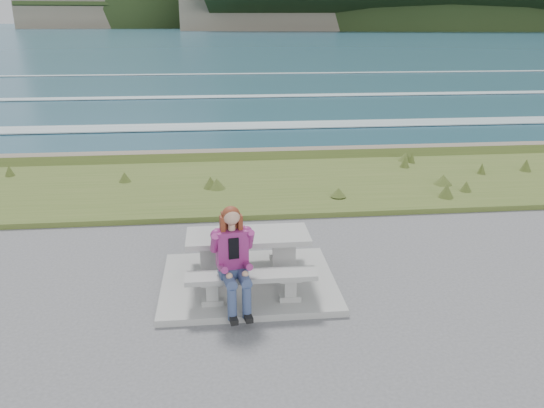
% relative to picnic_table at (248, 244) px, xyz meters
% --- Properties ---
extents(concrete_slab, '(2.60, 2.10, 0.10)m').
position_rel_picnic_table_xyz_m(concrete_slab, '(-0.00, 0.00, -0.63)').
color(concrete_slab, '#979792').
rests_on(concrete_slab, ground).
extents(picnic_table, '(1.80, 0.75, 0.75)m').
position_rel_picnic_table_xyz_m(picnic_table, '(0.00, 0.00, 0.00)').
color(picnic_table, '#979792').
rests_on(picnic_table, concrete_slab).
extents(bench_landward, '(1.80, 0.35, 0.45)m').
position_rel_picnic_table_xyz_m(bench_landward, '(0.00, -0.70, -0.23)').
color(bench_landward, '#979792').
rests_on(bench_landward, concrete_slab).
extents(bench_seaward, '(1.80, 0.35, 0.45)m').
position_rel_picnic_table_xyz_m(bench_seaward, '(0.00, 0.70, -0.23)').
color(bench_seaward, '#979792').
rests_on(bench_seaward, concrete_slab).
extents(grass_verge, '(160.00, 4.50, 0.22)m').
position_rel_picnic_table_xyz_m(grass_verge, '(-0.00, 5.00, -0.68)').
color(grass_verge, '#40541F').
rests_on(grass_verge, ground).
extents(shore_drop, '(160.00, 0.80, 2.20)m').
position_rel_picnic_table_xyz_m(shore_drop, '(-0.00, 7.90, -0.68)').
color(shore_drop, brown).
rests_on(shore_drop, ground).
extents(ocean, '(1600.00, 1600.00, 0.09)m').
position_rel_picnic_table_xyz_m(ocean, '(-0.00, 25.09, -2.42)').
color(ocean, navy).
rests_on(ocean, ground).
extents(headland_range, '(729.83, 363.95, 228.34)m').
position_rel_picnic_table_xyz_m(headland_range, '(190.19, 398.16, 9.28)').
color(headland_range, brown).
rests_on(headland_range, ground).
extents(seated_woman, '(0.51, 0.76, 1.43)m').
position_rel_picnic_table_xyz_m(seated_woman, '(-0.23, -0.83, -0.06)').
color(seated_woman, navy).
rests_on(seated_woman, concrete_slab).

